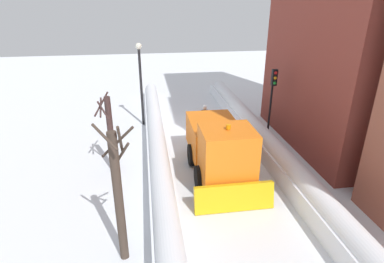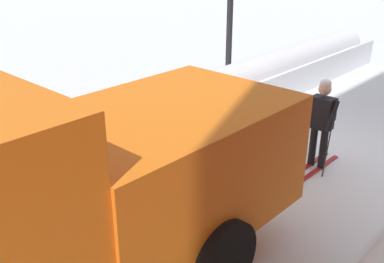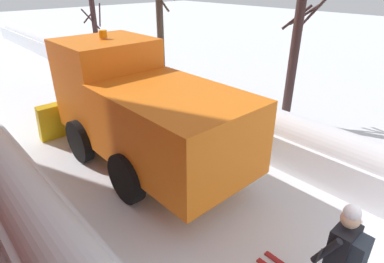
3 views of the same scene
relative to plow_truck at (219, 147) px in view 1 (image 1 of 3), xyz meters
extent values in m
plane|color=white|center=(-0.12, 4.24, -1.48)|extent=(80.00, 80.00, 0.00)
cube|color=white|center=(-3.00, 4.24, -1.05)|extent=(1.10, 36.00, 0.86)
cylinder|color=white|center=(-3.00, 4.24, -0.62)|extent=(0.90, 34.20, 0.90)
cube|color=white|center=(2.77, 4.24, -1.07)|extent=(1.10, 36.00, 0.82)
cylinder|color=white|center=(2.77, 4.24, -0.65)|extent=(0.90, 34.20, 0.90)
cube|color=orange|center=(0.00, -1.32, -0.08)|extent=(2.30, 3.40, 1.60)
cube|color=orange|center=(0.00, 1.38, 0.27)|extent=(2.20, 2.00, 2.30)
cube|color=black|center=(0.00, 2.34, 0.78)|extent=(1.85, 0.06, 1.01)
cube|color=gold|center=(0.00, 2.73, -0.93)|extent=(3.20, 0.46, 1.13)
cylinder|color=orange|center=(0.00, 1.38, 1.54)|extent=(0.20, 0.20, 0.18)
cylinder|color=black|center=(-1.15, 1.08, -0.93)|extent=(0.25, 1.10, 1.10)
cylinder|color=black|center=(1.15, 1.08, -0.93)|extent=(0.25, 1.10, 1.10)
cylinder|color=black|center=(-1.15, -1.12, -0.93)|extent=(0.25, 1.10, 1.10)
cylinder|color=black|center=(1.15, -1.12, -0.93)|extent=(0.25, 1.10, 1.10)
cylinder|color=black|center=(-0.41, -5.13, -1.07)|extent=(0.14, 0.14, 0.82)
cylinder|color=black|center=(-0.19, -5.13, -1.07)|extent=(0.14, 0.14, 0.82)
cube|color=black|center=(-0.30, -5.13, -0.35)|extent=(0.42, 0.26, 0.62)
cube|color=#262D38|center=(-0.30, -5.34, -0.32)|extent=(0.32, 0.16, 0.44)
sphere|color=tan|center=(-0.30, -5.13, 0.12)|extent=(0.24, 0.24, 0.24)
sphere|color=silver|center=(-0.30, -5.13, 0.22)|extent=(0.22, 0.22, 0.22)
cylinder|color=black|center=(-0.56, -5.03, -0.32)|extent=(0.09, 0.33, 0.56)
cylinder|color=black|center=(-0.04, -5.03, -0.32)|extent=(0.09, 0.33, 0.56)
cube|color=maroon|center=(-0.41, -4.88, -1.46)|extent=(0.09, 1.80, 0.03)
cube|color=maroon|center=(-0.19, -4.88, -1.46)|extent=(0.09, 1.80, 0.03)
cylinder|color=#262628|center=(-0.60, -4.91, -0.88)|extent=(0.02, 0.19, 1.19)
cylinder|color=#262628|center=(0.00, -4.91, -0.88)|extent=(0.02, 0.19, 1.19)
cylinder|color=black|center=(-3.88, -3.70, 0.16)|extent=(0.12, 0.12, 3.28)
cube|color=black|center=(-3.88, -3.56, 2.25)|extent=(0.28, 0.24, 0.90)
sphere|color=red|center=(-3.88, -3.43, 2.53)|extent=(0.18, 0.18, 0.18)
sphere|color=gold|center=(-3.88, -3.43, 2.25)|extent=(0.18, 0.18, 0.18)
sphere|color=green|center=(-3.88, -3.43, 1.97)|extent=(0.18, 0.18, 0.18)
cylinder|color=black|center=(3.48, -7.05, 0.98)|extent=(0.16, 0.16, 4.91)
sphere|color=silver|center=(3.48, -7.05, 3.62)|extent=(0.40, 0.40, 0.40)
cylinder|color=#3C2927|center=(4.93, -1.06, 0.41)|extent=(0.28, 0.28, 3.78)
cylinder|color=#3C2927|center=(5.24, -1.05, 1.82)|extent=(0.10, 0.94, 0.69)
cylinder|color=#3C2927|center=(5.12, -0.86, 1.73)|extent=(0.58, 0.65, 0.76)
cylinder|color=#3C2927|center=(5.24, -1.30, 1.90)|extent=(0.66, 0.99, 0.92)
cylinder|color=#42352C|center=(4.20, 4.64, 0.75)|extent=(0.28, 0.28, 4.46)
cylinder|color=#42352C|center=(4.11, 4.29, 2.50)|extent=(1.04, 0.38, 1.08)
cylinder|color=#42352C|center=(4.06, 4.43, 2.09)|extent=(0.65, 0.50, 1.09)
cylinder|color=#42352C|center=(4.35, 4.88, 2.94)|extent=(0.72, 0.56, 0.66)
cylinder|color=#42352C|center=(3.98, 4.64, 2.72)|extent=(0.09, 0.69, 1.08)
camera|label=1|loc=(3.21, 12.74, 6.36)|focal=29.45mm
camera|label=2|loc=(-3.88, 2.36, 2.68)|focal=42.17mm
camera|label=3|loc=(-3.78, -6.02, 2.83)|focal=29.39mm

